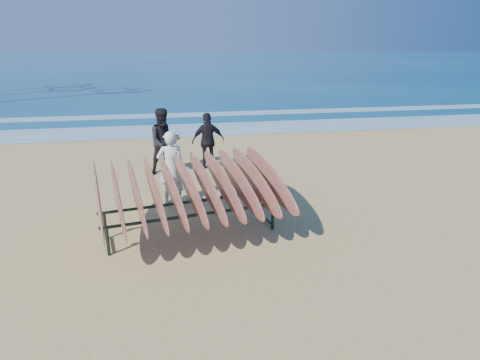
{
  "coord_description": "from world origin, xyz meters",
  "views": [
    {
      "loc": [
        -1.3,
        -6.49,
        3.42
      ],
      "look_at": [
        0.0,
        0.8,
        0.95
      ],
      "focal_mm": 32.0,
      "sensor_mm": 36.0,
      "label": 1
    }
  ],
  "objects_px": {
    "person_white": "(171,168)",
    "person_dark_b": "(208,141)",
    "surfboard_rack": "(190,188)",
    "person_dark_a": "(164,141)"
  },
  "relations": [
    {
      "from": "person_dark_b",
      "to": "person_dark_a",
      "type": "bearing_deg",
      "value": 6.12
    },
    {
      "from": "surfboard_rack",
      "to": "person_white",
      "type": "relative_size",
      "value": 2.24
    },
    {
      "from": "surfboard_rack",
      "to": "person_white",
      "type": "height_order",
      "value": "person_white"
    },
    {
      "from": "surfboard_rack",
      "to": "person_dark_a",
      "type": "relative_size",
      "value": 2.07
    },
    {
      "from": "surfboard_rack",
      "to": "person_white",
      "type": "bearing_deg",
      "value": 90.17
    },
    {
      "from": "person_white",
      "to": "person_dark_a",
      "type": "height_order",
      "value": "person_dark_a"
    },
    {
      "from": "person_white",
      "to": "person_dark_b",
      "type": "xyz_separation_m",
      "value": [
        1.06,
        2.51,
        -0.03
      ]
    },
    {
      "from": "person_dark_a",
      "to": "person_dark_b",
      "type": "xyz_separation_m",
      "value": [
        1.17,
        0.27,
        -0.1
      ]
    },
    {
      "from": "surfboard_rack",
      "to": "person_dark_b",
      "type": "xyz_separation_m",
      "value": [
        0.76,
        4.13,
        -0.12
      ]
    },
    {
      "from": "person_white",
      "to": "person_dark_b",
      "type": "relative_size",
      "value": 1.04
    }
  ]
}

